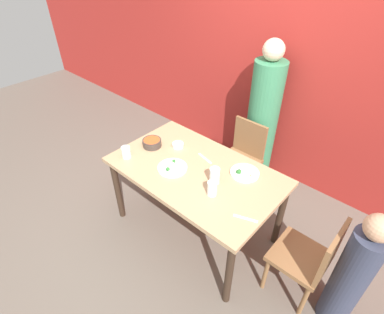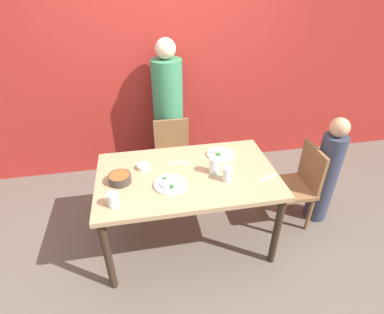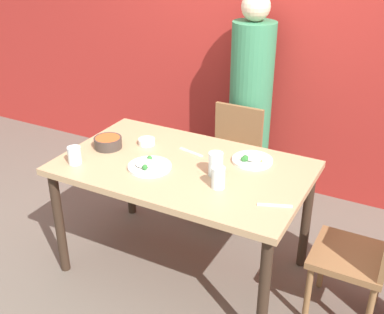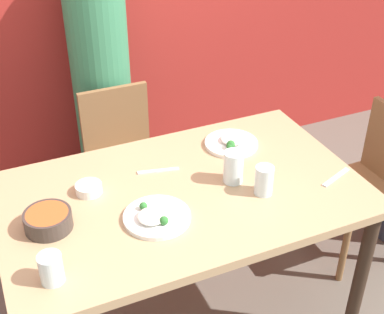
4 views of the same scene
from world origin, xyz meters
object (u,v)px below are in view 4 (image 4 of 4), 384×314
Objects in this scene: chair_adult_spot at (124,159)px; person_adult at (102,85)px; plate_rice_adult at (156,217)px; glass_water_tall at (233,167)px; chair_child_spot at (368,181)px; bowl_curry at (48,220)px.

person_adult is at bearing 90.00° from chair_adult_spot.
plate_rice_adult is 0.40m from glass_water_tall.
chair_child_spot is at bearing 9.08° from plate_rice_adult.
person_adult is at bearing -133.98° from chair_child_spot.
bowl_curry is at bearing 162.83° from plate_rice_adult.
chair_child_spot reaches higher than plate_rice_adult.
bowl_curry is at bearing -123.21° from chair_adult_spot.
person_adult is at bearing 65.36° from bowl_curry.
plate_rice_adult is at bearing -80.92° from chair_child_spot.
glass_water_tall is (-0.85, -0.09, 0.38)m from chair_child_spot.
person_adult is at bearing 83.53° from plate_rice_adult.
chair_adult_spot is at bearing -123.20° from chair_child_spot.
glass_water_tall is at bearing -0.60° from bowl_curry.
chair_adult_spot is 0.51× the size of person_adult.
plate_rice_adult is at bearing -98.84° from chair_adult_spot.
bowl_curry is at bearing -114.64° from person_adult.
bowl_curry is 0.77m from glass_water_tall.
chair_adult_spot is 3.23× the size of plate_rice_adult.
person_adult is 6.29× the size of plate_rice_adult.
chair_adult_spot is at bearing 81.16° from plate_rice_adult.
person_adult reaches higher than chair_adult_spot.
plate_rice_adult is (-0.14, -0.91, 0.32)m from chair_adult_spot.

